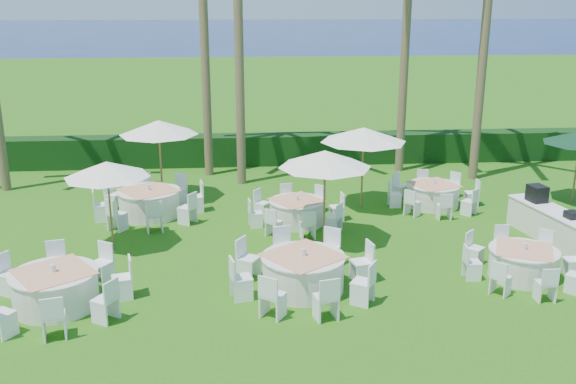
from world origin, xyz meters
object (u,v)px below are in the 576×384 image
at_px(banquet_table_b, 303,272).
at_px(banquet_table_e, 297,211).
at_px(banquet_table_c, 523,262).
at_px(umbrella_b, 325,159).
at_px(banquet_table_a, 55,288).
at_px(umbrella_a, 107,169).
at_px(umbrella_d, 364,135).
at_px(banquet_table_d, 149,202).
at_px(buffet_table, 559,228).
at_px(banquet_table_f, 433,195).
at_px(umbrella_c, 159,127).

relative_size(banquet_table_b, banquet_table_e, 1.17).
bearing_deg(banquet_table_c, umbrella_b, 150.15).
height_order(banquet_table_a, umbrella_b, umbrella_b).
distance_m(banquet_table_e, umbrella_a, 5.69).
bearing_deg(banquet_table_e, umbrella_d, 31.29).
relative_size(banquet_table_a, umbrella_d, 1.21).
distance_m(banquet_table_b, umbrella_b, 3.58).
bearing_deg(umbrella_a, banquet_table_a, -99.93).
relative_size(banquet_table_d, banquet_table_e, 1.15).
bearing_deg(banquet_table_d, banquet_table_e, -13.01).
bearing_deg(umbrella_a, banquet_table_e, 16.67).
bearing_deg(banquet_table_b, banquet_table_a, -175.56).
bearing_deg(banquet_table_a, umbrella_b, 27.47).
xyz_separation_m(banquet_table_b, umbrella_a, (-4.91, 3.00, 1.75)).
distance_m(banquet_table_d, umbrella_b, 6.10).
bearing_deg(umbrella_a, banquet_table_d, 75.66).
relative_size(umbrella_d, buffet_table, 0.69).
bearing_deg(umbrella_d, umbrella_a, -158.59).
xyz_separation_m(banquet_table_e, buffet_table, (7.05, -2.22, 0.09)).
height_order(banquet_table_e, banquet_table_f, banquet_table_f).
bearing_deg(banquet_table_b, banquet_table_e, 86.76).
bearing_deg(banquet_table_a, banquet_table_e, 40.82).
xyz_separation_m(umbrella_d, buffet_table, (4.84, -3.56, -1.92)).
xyz_separation_m(banquet_table_b, banquet_table_d, (-4.24, 5.59, -0.01)).
xyz_separation_m(umbrella_b, umbrella_d, (1.62, 3.02, -0.00)).
distance_m(banquet_table_a, banquet_table_c, 10.91).
distance_m(banquet_table_c, buffet_table, 2.82).
xyz_separation_m(banquet_table_d, banquet_table_f, (9.08, 0.28, -0.05)).
distance_m(banquet_table_d, banquet_table_f, 9.08).
relative_size(banquet_table_f, buffet_table, 0.75).
height_order(banquet_table_b, banquet_table_f, banquet_table_b).
bearing_deg(umbrella_d, banquet_table_b, -112.75).
bearing_deg(banquet_table_c, umbrella_d, 117.39).
height_order(banquet_table_b, buffet_table, buffet_table).
bearing_deg(banquet_table_e, buffet_table, -17.45).
height_order(banquet_table_a, umbrella_d, umbrella_d).
distance_m(banquet_table_a, buffet_table, 13.11).
distance_m(banquet_table_c, umbrella_c, 11.86).
bearing_deg(umbrella_c, banquet_table_e, -31.71).
distance_m(banquet_table_a, umbrella_a, 3.91).
bearing_deg(banquet_table_f, banquet_table_d, -178.22).
xyz_separation_m(banquet_table_c, umbrella_c, (-9.41, 6.92, 2.09)).
height_order(banquet_table_b, umbrella_b, umbrella_b).
relative_size(banquet_table_b, umbrella_b, 1.30).
bearing_deg(banquet_table_b, umbrella_c, 119.22).
xyz_separation_m(banquet_table_f, umbrella_d, (-2.36, 0.02, 2.01)).
xyz_separation_m(banquet_table_d, umbrella_c, (0.22, 1.61, 2.03)).
distance_m(banquet_table_f, buffet_table, 4.32).
bearing_deg(banquet_table_f, banquet_table_c, -84.38).
xyz_separation_m(banquet_table_d, umbrella_d, (6.72, 0.31, 1.96)).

